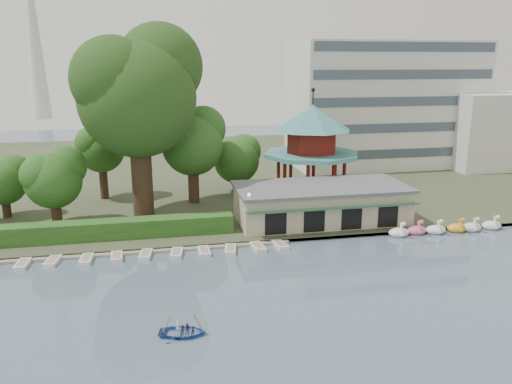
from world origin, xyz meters
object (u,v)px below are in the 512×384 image
object	(u,v)px
boathouse	(321,203)
rowboat_with_passengers	(183,329)
big_tree	(138,88)
dock	(109,253)
pavilion	(312,142)

from	to	relation	value
boathouse	rowboat_with_passengers	size ratio (longest dim) A/B	3.86
big_tree	rowboat_with_passengers	world-z (taller)	big_tree
dock	pavilion	distance (m)	29.14
dock	rowboat_with_passengers	world-z (taller)	rowboat_with_passengers
pavilion	dock	bearing A→B (deg)	-148.34
boathouse	dock	bearing A→B (deg)	-167.76
big_tree	rowboat_with_passengers	distance (m)	30.23
pavilion	rowboat_with_passengers	world-z (taller)	pavilion
boathouse	big_tree	size ratio (longest dim) A/B	0.88
dock	big_tree	bearing A→B (deg)	73.92
boathouse	pavilion	bearing A→B (deg)	78.72
rowboat_with_passengers	pavilion	bearing A→B (deg)	59.19
boathouse	rowboat_with_passengers	distance (m)	26.11
dock	boathouse	world-z (taller)	boathouse
rowboat_with_passengers	big_tree	bearing A→B (deg)	95.72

